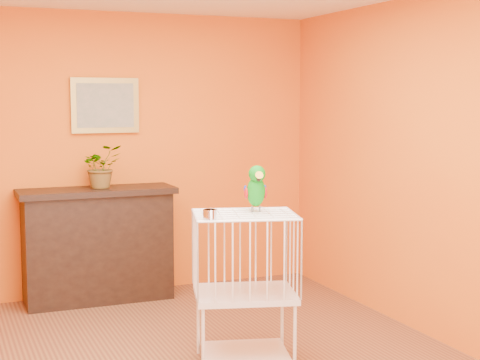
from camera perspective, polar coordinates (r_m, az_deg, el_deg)
name	(u,v)px	position (r m, az deg, el deg)	size (l,w,h in m)	color
room_shell	(180,135)	(4.68, -4.66, 3.50)	(4.50, 4.50, 4.50)	orange
console_cabinet	(98,245)	(6.72, -10.98, -4.95)	(1.37, 0.49, 1.02)	black
potted_plant	(101,171)	(6.65, -10.72, 0.68)	(0.35, 0.39, 0.30)	#26722D
framed_picture	(105,105)	(6.82, -10.42, 5.71)	(0.62, 0.04, 0.50)	#A28639
birdcage	(245,286)	(5.05, 0.37, -8.25)	(0.79, 0.68, 1.04)	silver
feed_cup	(210,214)	(4.72, -2.35, -2.66)	(0.09, 0.09, 0.06)	silver
parrot	(256,188)	(4.99, 1.25, -0.64)	(0.17, 0.30, 0.33)	#59544C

